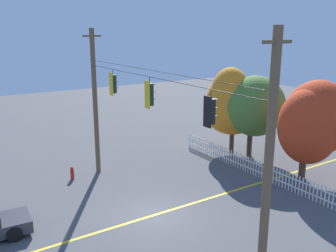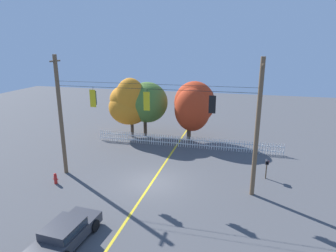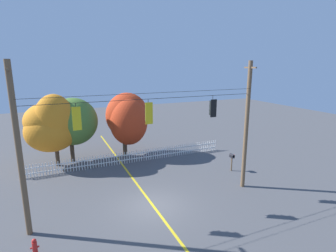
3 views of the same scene
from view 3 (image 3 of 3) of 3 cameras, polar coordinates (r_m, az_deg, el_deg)
name	(u,v)px [view 3 (image 3 of 3)]	position (r m, az deg, el deg)	size (l,w,h in m)	color
ground	(153,206)	(17.24, -3.14, -16.65)	(80.00, 80.00, 0.00)	#4C4C4F
lane_centerline_stripe	(153,206)	(17.24, -3.14, -16.64)	(0.16, 36.00, 0.01)	gold
signal_support_span	(152,136)	(15.52, -3.35, -2.19)	(13.91, 1.10, 8.77)	brown
traffic_signal_eastbound_side	(77,118)	(14.32, -18.90, 1.59)	(0.43, 0.38, 1.38)	black
traffic_signal_northbound_primary	(148,113)	(15.12, -4.20, 2.80)	(0.43, 0.38, 1.41)	black
traffic_signal_southbound_primary	(212,108)	(17.01, 9.45, 3.81)	(0.43, 0.38, 1.35)	black
white_picket_fence	(132,157)	(24.04, -7.71, -6.51)	(17.52, 0.06, 1.05)	white
autumn_maple_near_fence	(51,125)	(24.18, -23.61, 0.18)	(4.23, 3.99, 6.20)	#473828
autumn_maple_mid	(71,121)	(24.62, -19.87, 0.95)	(4.34, 4.01, 5.72)	#473828
autumn_oak_far_east	(128,118)	(25.29, -8.54, 1.66)	(4.02, 4.13, 5.95)	brown
fire_hydrant	(35,247)	(14.77, -26.52, -21.99)	(0.38, 0.22, 0.78)	red
roadside_mailbox	(232,157)	(22.44, 13.46, -6.45)	(0.25, 0.44, 1.44)	brown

